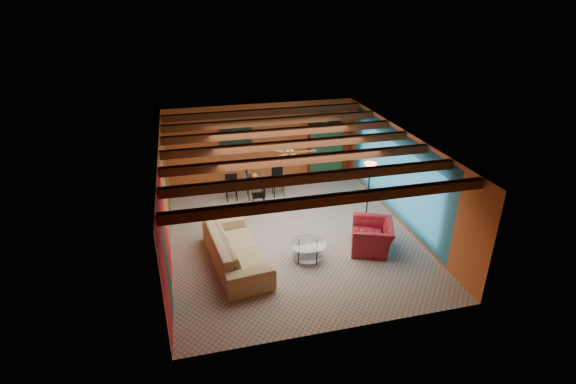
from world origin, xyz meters
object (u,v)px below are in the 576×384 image
object	(u,v)px
armoire	(324,150)
vase	(254,167)
sofa	(236,249)
potted_plant	(325,118)
dining_table	(255,184)
coffee_table	(308,252)
armchair	(372,236)
floor_lamp	(368,193)

from	to	relation	value
armoire	vase	size ratio (longest dim) A/B	10.07
sofa	potted_plant	bearing A→B (deg)	-45.29
dining_table	coffee_table	bearing A→B (deg)	-80.74
potted_plant	dining_table	bearing A→B (deg)	-155.63
armchair	coffee_table	xyz separation A→B (m)	(-1.76, -0.06, -0.15)
armchair	coffee_table	world-z (taller)	armchair
coffee_table	potted_plant	size ratio (longest dim) A/B	2.08
floor_lamp	vase	xyz separation A→B (m)	(-2.85, 2.39, 0.15)
armoire	floor_lamp	distance (m)	3.63
vase	sofa	bearing A→B (deg)	-107.30
armchair	coffee_table	bearing A→B (deg)	-65.64
armoire	vase	xyz separation A→B (m)	(-2.73, -1.24, 0.11)
dining_table	potted_plant	distance (m)	3.42
armoire	potted_plant	distance (m)	1.17
dining_table	potted_plant	world-z (taller)	potted_plant
dining_table	vase	size ratio (longest dim) A/B	9.85
armchair	vase	distance (m)	4.57
sofa	vase	size ratio (longest dim) A/B	15.08
armoire	potted_plant	size ratio (longest dim) A/B	4.39
armchair	potted_plant	world-z (taller)	potted_plant
potted_plant	armoire	bearing A→B (deg)	0.00
dining_table	floor_lamp	distance (m)	3.75
armchair	armoire	bearing A→B (deg)	-161.58
sofa	armoire	xyz separation A→B (m)	(3.86, 4.85, 0.54)
armchair	potted_plant	distance (m)	5.37
coffee_table	dining_table	size ratio (longest dim) A/B	0.48
coffee_table	potted_plant	world-z (taller)	potted_plant
armchair	vase	xyz separation A→B (m)	(-2.39, 3.83, 0.68)
armchair	potted_plant	xyz separation A→B (m)	(0.34, 5.07, 1.74)
armoire	coffee_table	bearing A→B (deg)	-104.74
armoire	potted_plant	world-z (taller)	potted_plant
armchair	armoire	xyz separation A→B (m)	(0.34, 5.07, 0.57)
dining_table	potted_plant	bearing A→B (deg)	24.37
armoire	sofa	bearing A→B (deg)	-121.00
floor_lamp	potted_plant	world-z (taller)	potted_plant
sofa	floor_lamp	xyz separation A→B (m)	(3.98, 1.22, 0.50)
dining_table	armoire	world-z (taller)	armoire
vase	armchair	bearing A→B (deg)	-58.04
coffee_table	floor_lamp	world-z (taller)	floor_lamp
sofa	dining_table	bearing A→B (deg)	-24.08
sofa	dining_table	world-z (taller)	dining_table
coffee_table	potted_plant	distance (m)	5.86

